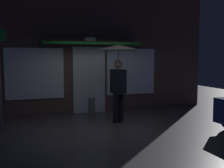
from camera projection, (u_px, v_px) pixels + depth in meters
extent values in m
plane|color=#423F44|center=(112.00, 127.00, 7.71)|extent=(18.00, 18.00, 0.00)
cube|color=brown|center=(88.00, 49.00, 9.69)|extent=(8.76, 0.30, 4.24)
cube|color=white|center=(89.00, 80.00, 9.64)|extent=(1.10, 0.04, 2.20)
cube|color=white|center=(35.00, 74.00, 9.00)|extent=(1.80, 0.04, 1.60)
cube|color=white|center=(131.00, 72.00, 10.14)|extent=(1.80, 0.04, 1.60)
cube|color=white|center=(90.00, 39.00, 9.43)|extent=(0.36, 0.16, 0.12)
cube|color=#144C19|center=(92.00, 43.00, 9.21)|extent=(3.20, 0.70, 0.08)
cylinder|color=black|center=(121.00, 107.00, 8.32)|extent=(0.15, 0.15, 0.84)
cylinder|color=black|center=(115.00, 108.00, 8.19)|extent=(0.15, 0.15, 0.84)
cube|color=black|center=(118.00, 81.00, 8.18)|extent=(0.37, 0.51, 0.68)
cube|color=silver|center=(114.00, 81.00, 8.17)|extent=(0.06, 0.14, 0.54)
cube|color=#B28C19|center=(114.00, 82.00, 8.18)|extent=(0.04, 0.05, 0.44)
sphere|color=tan|center=(118.00, 64.00, 8.13)|extent=(0.23, 0.23, 0.23)
cylinder|color=slate|center=(118.00, 63.00, 8.13)|extent=(0.02, 0.02, 1.00)
cone|color=black|center=(118.00, 47.00, 8.09)|extent=(1.29, 1.29, 0.15)
cylinder|color=slate|center=(91.00, 107.00, 8.95)|extent=(0.20, 0.20, 0.62)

